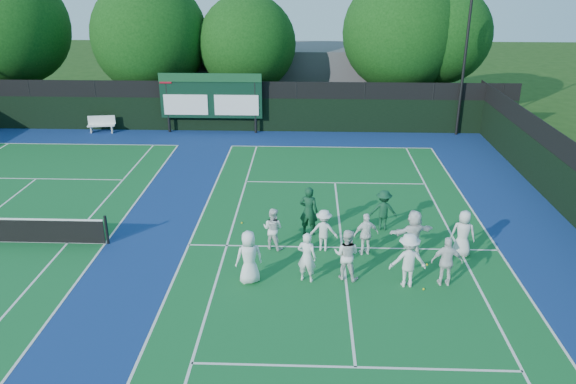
{
  "coord_description": "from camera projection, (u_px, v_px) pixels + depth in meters",
  "views": [
    {
      "loc": [
        -1.25,
        -16.76,
        9.29
      ],
      "look_at": [
        -2.0,
        3.0,
        1.3
      ],
      "focal_mm": 35.0,
      "sensor_mm": 36.0,
      "label": 1
    }
  ],
  "objects": [
    {
      "name": "coach_right",
      "position": [
        383.0,
        210.0,
        21.0
      ],
      "size": [
        1.05,
        0.64,
        1.58
      ],
      "primitive_type": "imported",
      "rotation": [
        0.0,
        0.0,
        3.08
      ],
      "color": "#103D25",
      "rests_on": "ground"
    },
    {
      "name": "clubhouse",
      "position": [
        299.0,
        74.0,
        40.52
      ],
      "size": [
        18.0,
        6.0,
        4.0
      ],
      "primitive_type": "cube",
      "color": "#545358",
      "rests_on": "ground"
    },
    {
      "name": "tennis_ball_2",
      "position": [
        427.0,
        264.0,
        18.71
      ],
      "size": [
        0.07,
        0.07,
        0.07
      ],
      "primitive_type": "sphere",
      "color": "yellow",
      "rests_on": "ground"
    },
    {
      "name": "tree_e",
      "position": [
        445.0,
        37.0,
        34.92
      ],
      "size": [
        5.97,
        5.97,
        8.29
      ],
      "color": "black",
      "rests_on": "ground"
    },
    {
      "name": "tennis_ball_1",
      "position": [
        342.0,
        254.0,
        19.37
      ],
      "size": [
        0.07,
        0.07,
        0.07
      ],
      "primitive_type": "sphere",
      "color": "yellow",
      "rests_on": "ground"
    },
    {
      "name": "tree_d",
      "position": [
        404.0,
        36.0,
        34.97
      ],
      "size": [
        7.36,
        7.36,
        9.12
      ],
      "color": "black",
      "rests_on": "ground"
    },
    {
      "name": "coach_left",
      "position": [
        309.0,
        211.0,
        20.55
      ],
      "size": [
        0.77,
        0.59,
        1.88
      ],
      "primitive_type": "imported",
      "rotation": [
        0.0,
        0.0,
        2.92
      ],
      "color": "#0F3A22",
      "rests_on": "ground"
    },
    {
      "name": "player_back_1",
      "position": [
        324.0,
        230.0,
        19.48
      ],
      "size": [
        1.06,
        0.73,
        1.52
      ],
      "primitive_type": "imported",
      "rotation": [
        0.0,
        0.0,
        2.97
      ],
      "color": "silver",
      "rests_on": "ground"
    },
    {
      "name": "bench",
      "position": [
        102.0,
        124.0,
        33.48
      ],
      "size": [
        1.63,
        0.68,
        1.0
      ],
      "color": "white",
      "rests_on": "ground"
    },
    {
      "name": "near_court",
      "position": [
        342.0,
        248.0,
        19.89
      ],
      "size": [
        11.05,
        23.85,
        0.01
      ],
      "color": "#125B28",
      "rests_on": "ground"
    },
    {
      "name": "back_fence",
      "position": [
        229.0,
        109.0,
        33.49
      ],
      "size": [
        34.0,
        0.08,
        3.0
      ],
      "color": "black",
      "rests_on": "ground"
    },
    {
      "name": "tree_b",
      "position": [
        153.0,
        39.0,
        35.64
      ],
      "size": [
        7.31,
        7.31,
        8.81
      ],
      "color": "black",
      "rests_on": "ground"
    },
    {
      "name": "tennis_ball_5",
      "position": [
        424.0,
        289.0,
        17.29
      ],
      "size": [
        0.07,
        0.07,
        0.07
      ],
      "primitive_type": "sphere",
      "color": "yellow",
      "rests_on": "ground"
    },
    {
      "name": "ground",
      "position": [
        344.0,
        262.0,
        18.96
      ],
      "size": [
        120.0,
        120.0,
        0.0
      ],
      "primitive_type": "plane",
      "color": "#1A380F",
      "rests_on": "ground"
    },
    {
      "name": "court_apron",
      "position": [
        175.0,
        245.0,
        20.1
      ],
      "size": [
        34.0,
        32.0,
        0.01
      ],
      "primitive_type": "cube",
      "color": "navy",
      "rests_on": "ground"
    },
    {
      "name": "player_back_4",
      "position": [
        463.0,
        233.0,
        19.11
      ],
      "size": [
        0.93,
        0.74,
        1.65
      ],
      "primitive_type": "imported",
      "rotation": [
        0.0,
        0.0,
        2.83
      ],
      "color": "silver",
      "rests_on": "ground"
    },
    {
      "name": "light_pole_right",
      "position": [
        469.0,
        24.0,
        30.89
      ],
      "size": [
        1.2,
        0.3,
        10.12
      ],
      "color": "black",
      "rests_on": "ground"
    },
    {
      "name": "player_front_0",
      "position": [
        249.0,
        257.0,
        17.43
      ],
      "size": [
        0.99,
        0.81,
        1.75
      ],
      "primitive_type": "imported",
      "rotation": [
        0.0,
        0.0,
        3.49
      ],
      "color": "white",
      "rests_on": "ground"
    },
    {
      "name": "tree_c",
      "position": [
        250.0,
        46.0,
        35.57
      ],
      "size": [
        6.16,
        6.16,
        7.8
      ],
      "color": "black",
      "rests_on": "ground"
    },
    {
      "name": "tennis_ball_3",
      "position": [
        242.0,
        223.0,
        21.74
      ],
      "size": [
        0.07,
        0.07,
        0.07
      ],
      "primitive_type": "sphere",
      "color": "yellow",
      "rests_on": "ground"
    },
    {
      "name": "tree_a",
      "position": [
        15.0,
        31.0,
        35.76
      ],
      "size": [
        7.23,
        7.23,
        9.26
      ],
      "color": "black",
      "rests_on": "ground"
    },
    {
      "name": "player_front_2",
      "position": [
        347.0,
        255.0,
        17.65
      ],
      "size": [
        0.98,
        0.86,
        1.7
      ],
      "primitive_type": "imported",
      "rotation": [
        0.0,
        0.0,
        2.84
      ],
      "color": "white",
      "rests_on": "ground"
    },
    {
      "name": "player_front_3",
      "position": [
        408.0,
        260.0,
        17.23
      ],
      "size": [
        1.19,
        0.73,
        1.78
      ],
      "primitive_type": "imported",
      "rotation": [
        0.0,
        0.0,
        3.2
      ],
      "color": "silver",
      "rests_on": "ground"
    },
    {
      "name": "player_front_4",
      "position": [
        447.0,
        262.0,
        17.28
      ],
      "size": [
        0.98,
        0.44,
        1.64
      ],
      "primitive_type": "imported",
      "rotation": [
        0.0,
        0.0,
        3.1
      ],
      "color": "white",
      "rests_on": "ground"
    },
    {
      "name": "scoreboard",
      "position": [
        211.0,
        96.0,
        32.83
      ],
      "size": [
        6.0,
        0.21,
        3.55
      ],
      "color": "black",
      "rests_on": "ground"
    },
    {
      "name": "player_back_0",
      "position": [
        273.0,
        229.0,
        19.59
      ],
      "size": [
        0.9,
        0.81,
        1.52
      ],
      "primitive_type": "imported",
      "rotation": [
        0.0,
        0.0,
        2.76
      ],
      "color": "white",
      "rests_on": "ground"
    },
    {
      "name": "player_back_2",
      "position": [
        366.0,
        234.0,
        19.19
      ],
      "size": [
        0.96,
        0.6,
        1.52
      ],
      "primitive_type": "imported",
      "rotation": [
        0.0,
        0.0,
        3.42
      ],
      "color": "white",
      "rests_on": "ground"
    },
    {
      "name": "player_front_1",
      "position": [
        307.0,
        257.0,
        17.51
      ],
      "size": [
        0.7,
        0.56,
        1.68
      ],
      "primitive_type": "imported",
      "rotation": [
        0.0,
        0.0,
        2.84
      ],
      "color": "white",
      "rests_on": "ground"
    },
    {
      "name": "player_back_3",
      "position": [
        413.0,
        234.0,
        18.97
      ],
      "size": [
        1.68,
        0.97,
        1.72
      ],
      "primitive_type": "imported",
      "rotation": [
        0.0,
        0.0,
        3.45
      ],
      "color": "white",
      "rests_on": "ground"
    }
  ]
}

